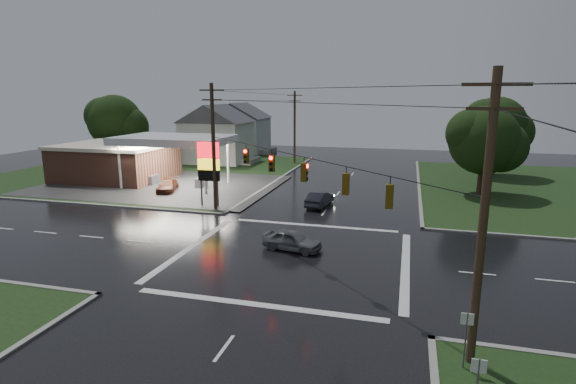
% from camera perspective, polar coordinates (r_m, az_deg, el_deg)
% --- Properties ---
extents(ground, '(120.00, 120.00, 0.00)m').
position_cam_1_polar(ground, '(28.86, 0.53, -8.11)').
color(ground, black).
rests_on(ground, ground).
extents(grass_nw, '(36.00, 36.00, 0.08)m').
position_cam_1_polar(grass_nw, '(62.43, -16.86, 2.55)').
color(grass_nw, black).
rests_on(grass_nw, ground).
extents(gas_station, '(26.20, 18.00, 5.60)m').
position_cam_1_polar(gas_station, '(56.70, -20.07, 3.95)').
color(gas_station, '#2D2D2D').
rests_on(gas_station, ground).
extents(pylon_sign, '(2.00, 0.35, 6.00)m').
position_cam_1_polar(pylon_sign, '(41.00, -10.06, 3.63)').
color(pylon_sign, '#59595E').
rests_on(pylon_sign, ground).
extents(utility_pole_nw, '(2.20, 0.32, 11.00)m').
position_cam_1_polar(utility_pole_nw, '(39.46, -9.44, 5.83)').
color(utility_pole_nw, '#382619').
rests_on(utility_pole_nw, ground).
extents(utility_pole_se, '(2.20, 0.32, 11.00)m').
position_cam_1_polar(utility_pole_se, '(17.46, 23.57, -3.19)').
color(utility_pole_se, '#382619').
rests_on(utility_pole_se, ground).
extents(utility_pole_n, '(2.20, 0.32, 10.50)m').
position_cam_1_polar(utility_pole_n, '(66.37, 0.84, 8.35)').
color(utility_pole_n, '#382619').
rests_on(utility_pole_n, ground).
extents(traffic_signals, '(26.87, 26.87, 1.47)m').
position_cam_1_polar(traffic_signals, '(27.26, 0.59, 4.74)').
color(traffic_signals, black).
rests_on(traffic_signals, ground).
extents(house_near, '(11.05, 8.48, 8.60)m').
position_cam_1_polar(house_near, '(68.32, -9.01, 7.42)').
color(house_near, silver).
rests_on(house_near, ground).
extents(house_far, '(11.05, 8.48, 8.60)m').
position_cam_1_polar(house_far, '(79.75, -6.15, 8.19)').
color(house_far, silver).
rests_on(house_far, ground).
extents(tree_nw_behind, '(8.93, 7.60, 10.00)m').
position_cam_1_polar(tree_nw_behind, '(69.43, -21.00, 8.31)').
color(tree_nw_behind, black).
rests_on(tree_nw_behind, ground).
extents(tree_ne_near, '(7.99, 6.80, 8.98)m').
position_cam_1_polar(tree_ne_near, '(48.95, 23.79, 6.00)').
color(tree_ne_near, black).
rests_on(tree_ne_near, ground).
extents(tree_ne_far, '(8.46, 7.20, 9.80)m').
position_cam_1_polar(tree_ne_far, '(61.19, 25.02, 7.54)').
color(tree_ne_far, black).
rests_on(tree_ne_far, ground).
extents(car_north, '(2.05, 4.37, 1.39)m').
position_cam_1_polar(car_north, '(41.11, 4.05, -0.89)').
color(car_north, '#212229').
rests_on(car_north, ground).
extents(car_crossing, '(4.17, 2.30, 1.34)m').
position_cam_1_polar(car_crossing, '(29.71, 0.53, -6.13)').
color(car_crossing, slate).
rests_on(car_crossing, ground).
extents(car_pump, '(2.94, 4.59, 1.24)m').
position_cam_1_polar(car_pump, '(48.88, -15.05, 0.75)').
color(car_pump, '#4E2111').
rests_on(car_pump, ground).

